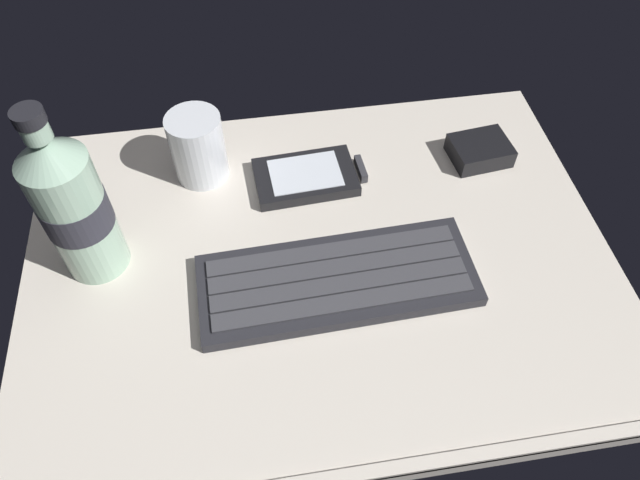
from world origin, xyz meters
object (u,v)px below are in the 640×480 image
object	(u,v)px
water_bottle	(73,206)
handheld_device	(311,176)
juice_cup	(198,149)
charger_block	(480,151)
keyboard	(337,280)

from	to	relation	value
water_bottle	handheld_device	bearing A→B (deg)	18.62
juice_cup	charger_block	xyz separation A→B (cm)	(34.17, -2.67, -2.71)
keyboard	juice_cup	size ratio (longest dim) A/B	3.45
juice_cup	handheld_device	bearing A→B (deg)	-14.69
juice_cup	water_bottle	distance (cm)	17.22
keyboard	water_bottle	xyz separation A→B (cm)	(-25.08, 7.10, 8.20)
juice_cup	charger_block	bearing A→B (deg)	-4.47
handheld_device	charger_block	distance (cm)	21.33
handheld_device	juice_cup	size ratio (longest dim) A/B	1.54
juice_cup	charger_block	world-z (taller)	juice_cup
handheld_device	charger_block	xyz separation A→B (cm)	(21.32, 0.70, 0.47)
handheld_device	water_bottle	size ratio (longest dim) A/B	0.63
handheld_device	juice_cup	distance (cm)	13.66
handheld_device	water_bottle	world-z (taller)	water_bottle
water_bottle	charger_block	distance (cm)	47.32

